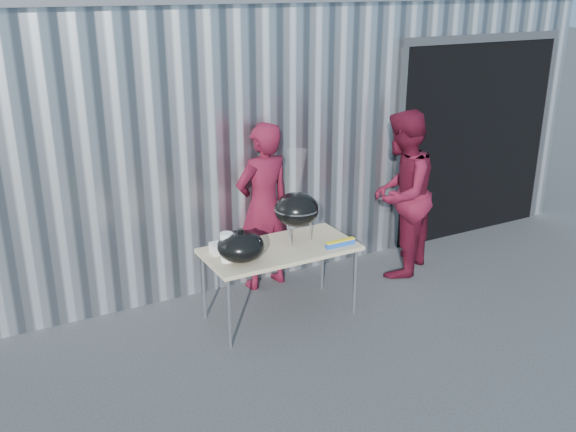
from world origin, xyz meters
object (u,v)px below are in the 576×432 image
folding_table (280,251)px  person_bystander (401,194)px  person_cook (264,207)px  kettle_grill (297,202)px

folding_table → person_bystander: 1.74m
folding_table → person_cook: 0.78m
folding_table → kettle_grill: kettle_grill is taller
person_cook → person_bystander: person_bystander is taller
kettle_grill → person_cook: bearing=93.1°
kettle_grill → person_bystander: 1.51m
kettle_grill → person_cook: size_ratio=0.51×
kettle_grill → person_bystander: size_ratio=0.49×
kettle_grill → person_bystander: person_bystander is taller
folding_table → person_cook: bearing=75.7°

